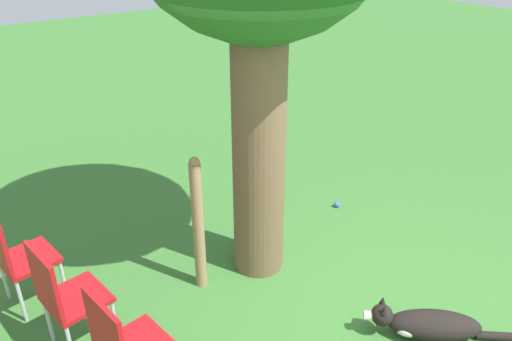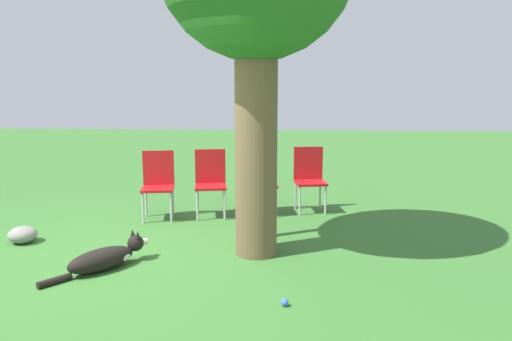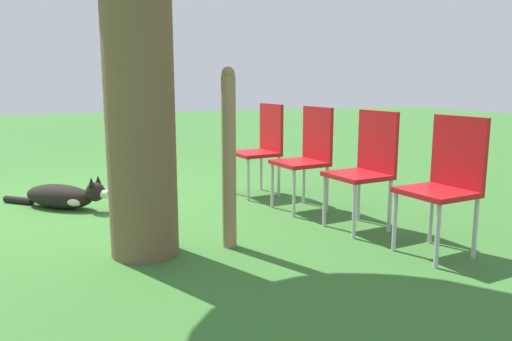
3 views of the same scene
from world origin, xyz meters
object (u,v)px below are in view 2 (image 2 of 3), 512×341
object	(u,v)px
dog	(106,258)
tennis_ball	(285,302)
red_chair_0	(158,181)
red_chair_2	(261,177)
fence_post	(263,186)
red_chair_3	(309,175)
red_chair_1	(211,179)

from	to	relation	value
dog	tennis_ball	distance (m)	2.01
tennis_ball	red_chair_0	bearing A→B (deg)	-146.85
red_chair_2	tennis_ball	size ratio (longest dim) A/B	14.05
fence_post	tennis_ball	xyz separation A→B (m)	(1.94, 0.28, -0.62)
fence_post	red_chair_3	size ratio (longest dim) A/B	1.35
dog	red_chair_2	xyz separation A→B (m)	(-2.34, 1.49, 0.42)
fence_post	red_chair_3	xyz separation A→B (m)	(-1.37, 0.63, -0.11)
red_chair_1	red_chair_2	world-z (taller)	same
red_chair_0	tennis_ball	size ratio (longest dim) A/B	14.05
red_chair_0	red_chair_2	bearing A→B (deg)	95.41
red_chair_1	red_chair_3	world-z (taller)	same
dog	red_chair_1	distance (m)	2.33
fence_post	red_chair_2	bearing A→B (deg)	-175.79
red_chair_1	red_chair_3	xyz separation A→B (m)	(-0.37, 1.43, 0.00)
red_chair_2	tennis_ball	xyz separation A→B (m)	(3.12, 0.36, -0.51)
red_chair_3	tennis_ball	bearing A→B (deg)	-15.02
red_chair_2	tennis_ball	distance (m)	3.18
red_chair_1	red_chair_3	distance (m)	1.48
red_chair_3	red_chair_1	bearing A→B (deg)	-84.59
dog	red_chair_1	bearing A→B (deg)	19.79
red_chair_1	red_chair_2	size ratio (longest dim) A/B	1.00
red_chair_3	tennis_ball	xyz separation A→B (m)	(3.30, -0.35, -0.51)
tennis_ball	red_chair_2	bearing A→B (deg)	-173.35
red_chair_3	tennis_ball	size ratio (longest dim) A/B	14.05
red_chair_1	dog	bearing A→B (deg)	-28.56
red_chair_2	fence_post	bearing A→B (deg)	-4.70
red_chair_2	tennis_ball	bearing A→B (deg)	-2.25
dog	fence_post	size ratio (longest dim) A/B	0.77
red_chair_1	fence_post	bearing A→B (deg)	29.89
red_chair_0	red_chair_3	bearing A→B (deg)	95.41
dog	red_chair_0	bearing A→B (deg)	37.87
dog	red_chair_2	distance (m)	2.81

